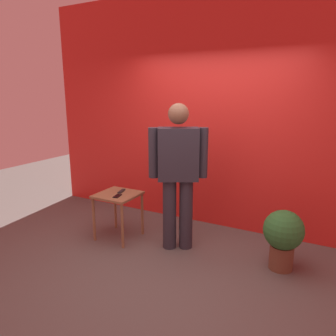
% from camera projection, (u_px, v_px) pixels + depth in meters
% --- Properties ---
extents(ground_plane, '(12.00, 12.00, 0.00)m').
position_uv_depth(ground_plane, '(163.00, 269.00, 3.57)').
color(ground_plane, '#59544F').
extents(back_wall_red, '(5.63, 0.12, 3.34)m').
position_uv_depth(back_wall_red, '(215.00, 112.00, 4.50)').
color(back_wall_red, red).
rests_on(back_wall_red, ground_plane).
extents(standing_person, '(0.68, 0.45, 1.82)m').
position_uv_depth(standing_person, '(178.00, 170.00, 3.85)').
color(standing_person, '#2D2D38').
rests_on(standing_person, ground_plane).
extents(side_table, '(0.52, 0.52, 0.62)m').
position_uv_depth(side_table, '(118.00, 201.00, 4.25)').
color(side_table, olive).
rests_on(side_table, ground_plane).
extents(cell_phone, '(0.10, 0.16, 0.01)m').
position_uv_depth(cell_phone, '(117.00, 196.00, 4.11)').
color(cell_phone, black).
rests_on(cell_phone, side_table).
extents(tv_remote, '(0.08, 0.18, 0.02)m').
position_uv_depth(tv_remote, '(121.00, 191.00, 4.30)').
color(tv_remote, black).
rests_on(tv_remote, side_table).
extents(potted_plant, '(0.44, 0.44, 0.69)m').
position_uv_depth(potted_plant, '(283.00, 235.00, 3.49)').
color(potted_plant, brown).
rests_on(potted_plant, ground_plane).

